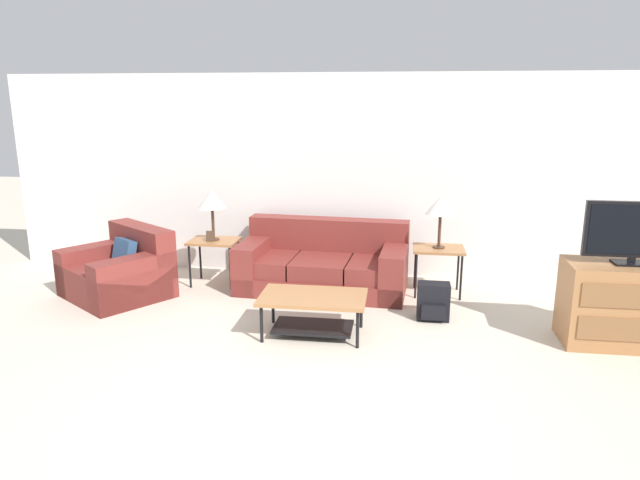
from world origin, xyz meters
TOP-DOWN VIEW (x-y plane):
  - ground_plane at (0.00, 0.00)m, footprint 24.00×24.00m
  - wall_back at (0.00, 3.70)m, footprint 9.02×0.06m
  - couch at (-0.14, 3.02)m, footprint 2.07×1.12m
  - armchair at (-2.49, 2.44)m, footprint 1.47×1.44m
  - coffee_table at (-0.05, 1.60)m, footprint 1.04×0.62m
  - side_table_left at (-1.52, 3.01)m, footprint 0.60×0.46m
  - side_table_right at (1.24, 3.01)m, footprint 0.60×0.46m
  - table_lamp_left at (-1.52, 3.01)m, footprint 0.35×0.35m
  - table_lamp_right at (1.24, 3.01)m, footprint 0.35×0.35m
  - tv_console at (2.90, 1.80)m, footprint 1.12×0.57m
  - television at (2.90, 1.80)m, footprint 0.89×0.20m
  - backpack at (1.15, 2.18)m, footprint 0.34×0.28m
  - picture_frame at (-1.54, 2.95)m, footprint 0.10×0.04m

SIDE VIEW (x-z plane):
  - ground_plane at x=0.00m, z-range 0.00..0.00m
  - backpack at x=1.15m, z-range -0.01..0.39m
  - armchair at x=-2.49m, z-range -0.11..0.69m
  - couch at x=-0.14m, z-range -0.12..0.70m
  - coffee_table at x=-0.05m, z-range 0.10..0.51m
  - tv_console at x=2.90m, z-range 0.00..0.79m
  - side_table_left at x=-1.52m, z-range 0.23..0.80m
  - side_table_right at x=1.24m, z-range 0.23..0.80m
  - picture_frame at x=-1.54m, z-range 0.57..0.70m
  - table_lamp_left at x=-1.52m, z-range 0.76..1.39m
  - table_lamp_right at x=1.24m, z-range 0.76..1.39m
  - television at x=2.90m, z-range 0.81..1.40m
  - wall_back at x=0.00m, z-range 0.00..2.60m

